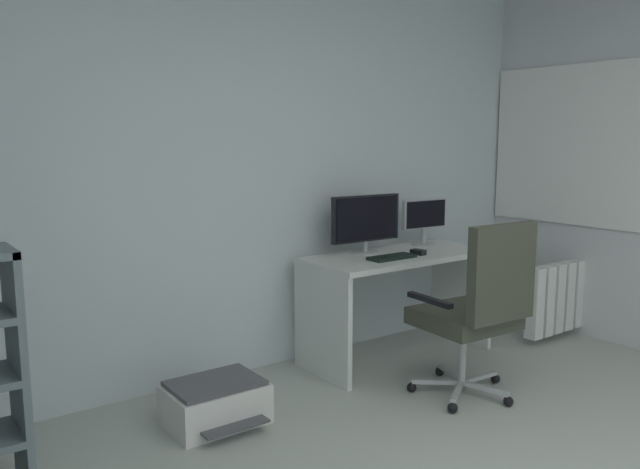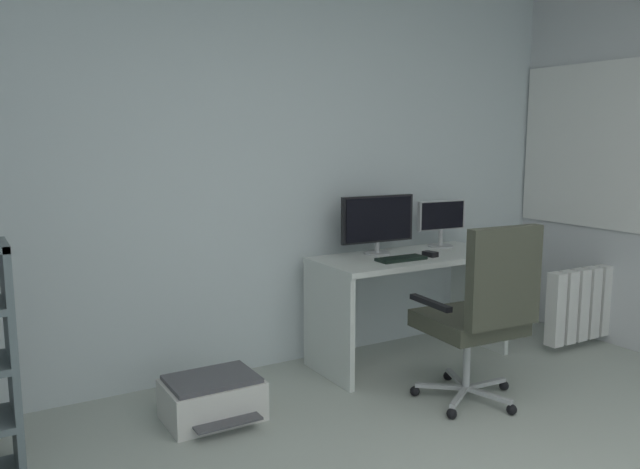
% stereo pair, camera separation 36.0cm
% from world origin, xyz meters
% --- Properties ---
extents(wall_back, '(5.10, 0.10, 2.70)m').
position_xyz_m(wall_back, '(0.00, 2.83, 1.35)').
color(wall_back, silver).
rests_on(wall_back, ground).
extents(window_pane, '(0.01, 1.55, 1.15)m').
position_xyz_m(window_pane, '(2.55, 1.95, 1.48)').
color(window_pane, white).
extents(window_frame, '(0.02, 1.63, 1.23)m').
position_xyz_m(window_frame, '(2.54, 1.95, 1.48)').
color(window_frame, white).
extents(desk, '(1.36, 0.60, 0.75)m').
position_xyz_m(desk, '(1.02, 2.39, 0.54)').
color(desk, silver).
rests_on(desk, ground).
extents(monitor_main, '(0.56, 0.18, 0.40)m').
position_xyz_m(monitor_main, '(0.85, 2.54, 0.98)').
color(monitor_main, '#B2B5B7').
rests_on(monitor_main, desk).
extents(monitor_secondary, '(0.40, 0.18, 0.34)m').
position_xyz_m(monitor_secondary, '(1.42, 2.54, 0.95)').
color(monitor_secondary, '#B2B5B7').
rests_on(monitor_secondary, desk).
extents(keyboard, '(0.34, 0.13, 0.02)m').
position_xyz_m(keyboard, '(0.85, 2.27, 0.76)').
color(keyboard, black).
rests_on(keyboard, desk).
extents(computer_mouse, '(0.07, 0.11, 0.03)m').
position_xyz_m(computer_mouse, '(1.10, 2.28, 0.76)').
color(computer_mouse, black).
rests_on(computer_mouse, desk).
extents(office_chair, '(0.64, 0.64, 1.07)m').
position_xyz_m(office_chair, '(0.87, 1.56, 0.58)').
color(office_chair, '#B7BABC').
rests_on(office_chair, ground).
extents(printer, '(0.52, 0.46, 0.24)m').
position_xyz_m(printer, '(-0.51, 2.19, 0.12)').
color(printer, silver).
rests_on(printer, ground).
extents(radiator, '(1.01, 0.10, 0.53)m').
position_xyz_m(radiator, '(2.45, 1.95, 0.33)').
color(radiator, white).
rests_on(radiator, ground).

